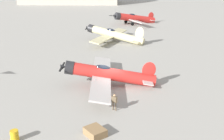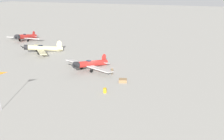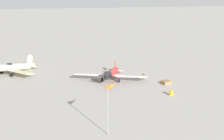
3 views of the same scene
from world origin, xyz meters
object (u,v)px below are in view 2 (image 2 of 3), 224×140
(ground_crew_mechanic, at_px, (112,71))
(airplane_foreground, at_px, (90,64))
(equipment_crate, at_px, (123,81))
(fuel_drum, at_px, (105,90))
(airplane_mid_apron, at_px, (42,48))
(airplane_far_line, at_px, (26,37))
(windsock_mast, at_px, (1,75))

(ground_crew_mechanic, bearing_deg, airplane_foreground, -143.89)
(equipment_crate, height_order, fuel_drum, fuel_drum)
(airplane_mid_apron, height_order, airplane_far_line, airplane_mid_apron)
(airplane_mid_apron, xyz_separation_m, windsock_mast, (29.21, 14.03, 4.25))
(windsock_mast, bearing_deg, airplane_far_line, -144.52)
(airplane_mid_apron, relative_size, windsock_mast, 1.69)
(airplane_far_line, relative_size, windsock_mast, 2.14)
(airplane_far_line, relative_size, ground_crew_mechanic, 8.33)
(airplane_mid_apron, bearing_deg, windsock_mast, 71.54)
(airplane_foreground, bearing_deg, equipment_crate, 85.08)
(airplane_mid_apron, distance_m, ground_crew_mechanic, 26.45)
(airplane_mid_apron, relative_size, airplane_far_line, 0.79)
(airplane_mid_apron, bearing_deg, equipment_crate, 110.73)
(fuel_drum, bearing_deg, equipment_crate, 164.80)
(windsock_mast, bearing_deg, airplane_mid_apron, -154.35)
(ground_crew_mechanic, bearing_deg, airplane_far_line, -157.47)
(airplane_mid_apron, distance_m, equipment_crate, 30.72)
(ground_crew_mechanic, distance_m, equipment_crate, 4.53)
(airplane_foreground, xyz_separation_m, equipment_crate, (4.54, 9.12, -1.04))
(airplane_far_line, distance_m, fuel_drum, 51.02)
(airplane_foreground, distance_m, ground_crew_mechanic, 6.01)
(airplane_mid_apron, xyz_separation_m, equipment_crate, (13.05, 27.79, -1.02))
(airplane_mid_apron, distance_m, airplane_far_line, 18.74)
(ground_crew_mechanic, distance_m, windsock_mast, 22.29)
(airplane_foreground, bearing_deg, fuel_drum, 57.78)
(fuel_drum, height_order, windsock_mast, windsock_mast)
(airplane_foreground, distance_m, windsock_mast, 21.63)
(airplane_far_line, height_order, ground_crew_mechanic, airplane_far_line)
(ground_crew_mechanic, distance_m, fuel_drum, 8.95)
(airplane_mid_apron, distance_m, fuel_drum, 32.29)
(airplane_far_line, bearing_deg, airplane_foreground, 56.83)
(airplane_foreground, height_order, airplane_mid_apron, airplane_mid_apron)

